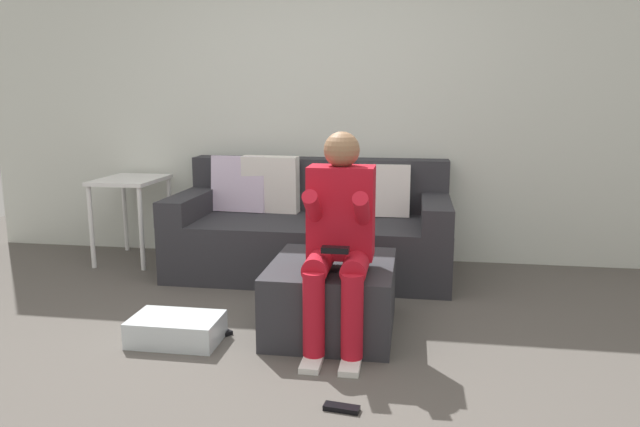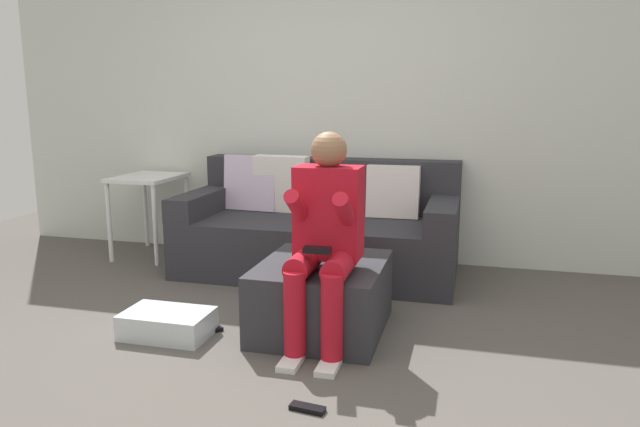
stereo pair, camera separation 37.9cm
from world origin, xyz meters
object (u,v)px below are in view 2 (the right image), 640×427
at_px(ottoman, 322,297).
at_px(remote_by_storage_bin, 213,327).
at_px(side_table, 148,189).
at_px(remote_near_ottoman, 307,408).
at_px(storage_bin, 167,324).
at_px(couch_sectional, 320,229).
at_px(person_seated, 325,232).

distance_m(ottoman, remote_by_storage_bin, 0.67).
xyz_separation_m(side_table, remote_near_ottoman, (2.00, -2.13, -0.56)).
xyz_separation_m(ottoman, remote_by_storage_bin, (-0.62, -0.14, -0.19)).
relative_size(side_table, remote_near_ottoman, 4.39).
bearing_deg(storage_bin, remote_near_ottoman, -30.55).
bearing_deg(remote_near_ottoman, couch_sectional, 110.71).
relative_size(ottoman, remote_by_storage_bin, 5.43).
height_order(storage_bin, remote_near_ottoman, storage_bin).
height_order(ottoman, remote_near_ottoman, ottoman).
distance_m(remote_near_ottoman, remote_by_storage_bin, 1.08).
distance_m(storage_bin, remote_near_ottoman, 1.15).
height_order(remote_near_ottoman, remote_by_storage_bin, same).
bearing_deg(remote_near_ottoman, storage_bin, 156.80).
xyz_separation_m(person_seated, storage_bin, (-0.89, -0.12, -0.56)).
bearing_deg(storage_bin, person_seated, 7.68).
relative_size(ottoman, remote_near_ottoman, 5.12).
distance_m(person_seated, storage_bin, 1.05).
bearing_deg(couch_sectional, side_table, 177.69).
bearing_deg(ottoman, remote_near_ottoman, -79.51).
xyz_separation_m(couch_sectional, storage_bin, (-0.50, -1.49, -0.25)).
bearing_deg(storage_bin, couch_sectional, 71.53).
height_order(storage_bin, remote_by_storage_bin, storage_bin).
height_order(couch_sectional, remote_by_storage_bin, couch_sectional).
height_order(couch_sectional, person_seated, person_seated).
relative_size(remote_near_ottoman, remote_by_storage_bin, 1.06).
bearing_deg(ottoman, side_table, 145.90).
relative_size(ottoman, storage_bin, 1.64).
bearing_deg(storage_bin, ottoman, 20.52).
xyz_separation_m(storage_bin, remote_by_storage_bin, (0.20, 0.16, -0.06)).
bearing_deg(person_seated, ottoman, 108.07).
relative_size(ottoman, side_table, 1.17).
xyz_separation_m(ottoman, remote_near_ottoman, (0.17, -0.89, -0.19)).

